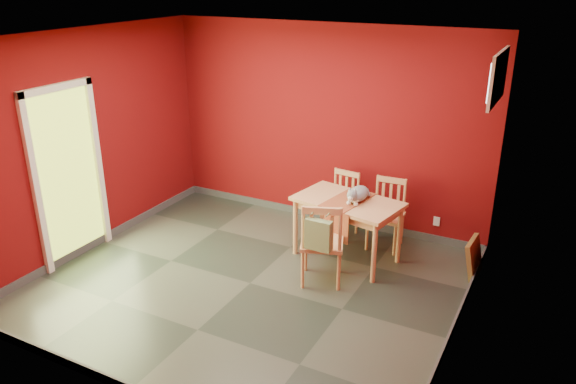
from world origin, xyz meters
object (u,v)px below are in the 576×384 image
at_px(dining_table, 348,208).
at_px(chair_far_right, 387,213).
at_px(tote_bag, 318,235).
at_px(chair_near, 322,242).
at_px(cat, 358,191).
at_px(chair_far_left, 341,203).
at_px(picture_frame, 474,258).

xyz_separation_m(dining_table, chair_far_right, (0.32, 0.54, -0.22)).
bearing_deg(tote_bag, dining_table, 91.56).
distance_m(chair_far_right, tote_bag, 1.48).
distance_m(chair_near, cat, 0.82).
bearing_deg(chair_near, dining_table, 87.42).
bearing_deg(cat, chair_far_left, 132.31).
distance_m(chair_far_right, picture_frame, 1.19).
relative_size(chair_far_left, picture_frame, 1.92).
relative_size(chair_far_left, tote_bag, 2.10).
bearing_deg(chair_near, cat, 79.39).
bearing_deg(dining_table, chair_far_right, 59.52).
xyz_separation_m(chair_far_right, picture_frame, (1.14, -0.24, -0.23)).
bearing_deg(tote_bag, cat, 85.11).
height_order(chair_far_left, cat, cat).
xyz_separation_m(dining_table, chair_near, (-0.03, -0.66, -0.17)).
bearing_deg(chair_far_right, cat, -113.76).
bearing_deg(chair_far_left, chair_near, -76.98).
bearing_deg(cat, chair_far_right, 70.56).
height_order(dining_table, picture_frame, dining_table).
height_order(chair_far_right, cat, cat).
bearing_deg(dining_table, chair_far_left, 118.23).
distance_m(chair_far_left, chair_near, 1.30).
height_order(dining_table, chair_far_right, chair_far_right).
bearing_deg(picture_frame, cat, -169.57).
height_order(tote_bag, cat, cat).
relative_size(dining_table, chair_far_right, 1.51).
bearing_deg(dining_table, cat, 27.19).
relative_size(chair_far_left, chair_near, 0.87).
bearing_deg(tote_bag, chair_far_left, 103.13).
bearing_deg(chair_far_left, dining_table, -61.77).
height_order(chair_near, cat, cat).
bearing_deg(picture_frame, chair_far_right, 168.03).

